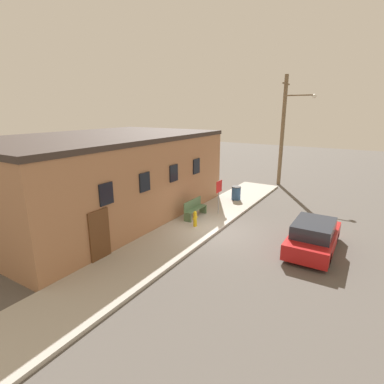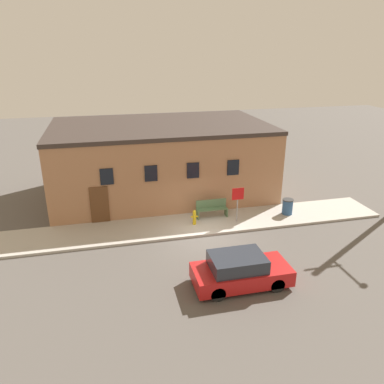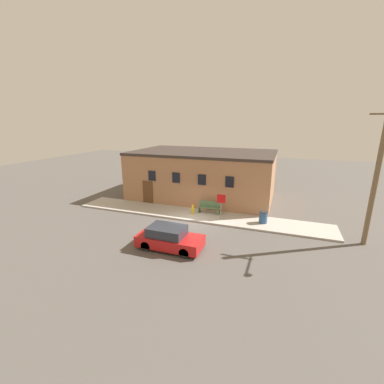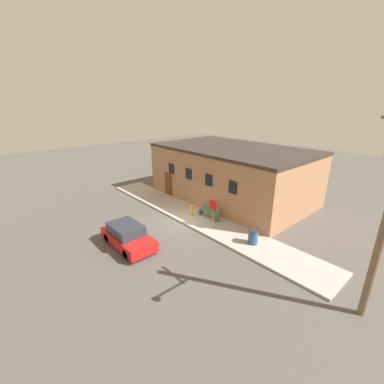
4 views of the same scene
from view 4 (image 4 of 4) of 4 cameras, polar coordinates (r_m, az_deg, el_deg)
name	(u,v)px [view 4 (image 4 of 4)]	position (r m, az deg, el deg)	size (l,w,h in m)	color
ground_plane	(181,223)	(19.00, -2.52, -6.89)	(80.00, 80.00, 0.00)	#56514C
sidewalk	(195,217)	(19.80, 0.66, -5.52)	(21.07, 2.82, 0.13)	#B2ADA3
brick_building	(231,173)	(23.52, 8.77, 4.22)	(13.68, 8.26, 4.68)	#A87551
fire_hydrant	(192,210)	(19.69, -0.07, -4.12)	(0.39, 0.19, 0.84)	gold
stop_sign	(213,209)	(17.61, 4.70, -3.70)	(0.67, 0.06, 1.98)	gray
bench	(210,212)	(19.33, 3.95, -4.36)	(1.78, 0.44, 1.01)	#4C6B47
trash_bin	(253,237)	(16.41, 13.42, -9.64)	(0.63, 0.63, 0.91)	#2D517F
parked_car	(128,236)	(16.37, -14.12, -9.49)	(3.99, 1.78, 1.39)	black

